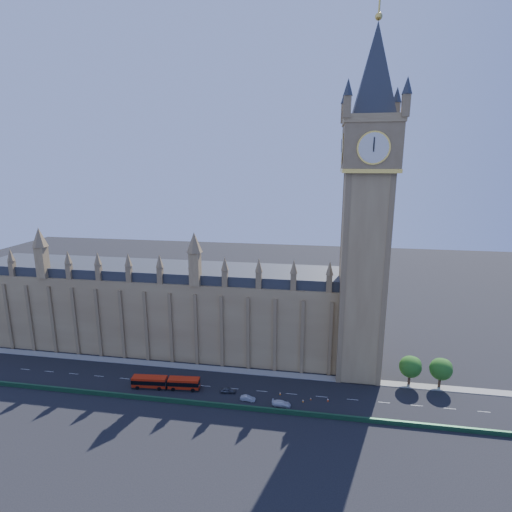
% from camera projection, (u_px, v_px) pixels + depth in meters
% --- Properties ---
extents(ground, '(400.00, 400.00, 0.00)m').
position_uv_depth(ground, '(219.00, 387.00, 110.22)').
color(ground, black).
rests_on(ground, ground).
extents(palace_westminster, '(120.00, 20.00, 28.00)m').
position_uv_depth(palace_westminster, '(162.00, 307.00, 132.17)').
color(palace_westminster, olive).
rests_on(palace_westminster, ground).
extents(elizabeth_tower, '(20.59, 20.59, 105.00)m').
position_uv_depth(elizabeth_tower, '(368.00, 186.00, 105.14)').
color(elizabeth_tower, olive).
rests_on(elizabeth_tower, ground).
extents(bridge_parapet, '(160.00, 0.60, 1.20)m').
position_uv_depth(bridge_parapet, '(210.00, 404.00, 101.44)').
color(bridge_parapet, '#1E4C2D').
rests_on(bridge_parapet, ground).
extents(kerb_north, '(160.00, 3.00, 0.16)m').
position_uv_depth(kerb_north, '(227.00, 370.00, 119.32)').
color(kerb_north, gray).
rests_on(kerb_north, ground).
extents(tree_east_near, '(6.00, 6.00, 8.50)m').
position_uv_depth(tree_east_near, '(411.00, 366.00, 110.29)').
color(tree_east_near, '#382619').
rests_on(tree_east_near, ground).
extents(tree_east_far, '(6.00, 6.00, 8.50)m').
position_uv_depth(tree_east_far, '(442.00, 369.00, 109.02)').
color(tree_east_far, '#382619').
rests_on(tree_east_far, ground).
extents(red_bus, '(18.85, 4.33, 3.18)m').
position_uv_depth(red_bus, '(166.00, 383.00, 109.43)').
color(red_bus, red).
rests_on(red_bus, ground).
extents(car_grey, '(4.20, 1.97, 1.39)m').
position_uv_depth(car_grey, '(228.00, 390.00, 107.49)').
color(car_grey, '#46484E').
rests_on(car_grey, ground).
extents(car_silver, '(4.03, 1.69, 1.29)m').
position_uv_depth(car_silver, '(248.00, 398.00, 103.89)').
color(car_silver, '#AAADB2').
rests_on(car_silver, ground).
extents(car_white, '(4.85, 2.08, 1.39)m').
position_uv_depth(car_white, '(281.00, 403.00, 101.62)').
color(car_white, silver).
rests_on(car_white, ground).
extents(cone_a, '(0.52, 0.52, 0.70)m').
position_uv_depth(cone_a, '(303.00, 401.00, 103.35)').
color(cone_a, black).
rests_on(cone_a, ground).
extents(cone_b, '(0.48, 0.48, 0.70)m').
position_uv_depth(cone_b, '(280.00, 393.00, 106.64)').
color(cone_b, black).
rests_on(cone_b, ground).
extents(cone_c, '(0.55, 0.55, 0.78)m').
position_uv_depth(cone_c, '(328.00, 400.00, 103.70)').
color(cone_c, black).
rests_on(cone_c, ground).
extents(cone_d, '(0.48, 0.48, 0.63)m').
position_uv_depth(cone_d, '(311.00, 399.00, 104.32)').
color(cone_d, black).
rests_on(cone_d, ground).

